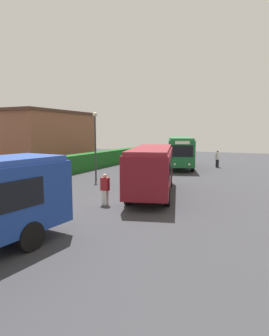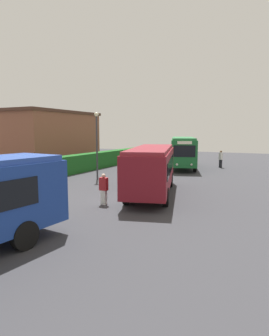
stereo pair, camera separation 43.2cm
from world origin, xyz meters
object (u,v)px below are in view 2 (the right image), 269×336
(bus_green, at_px, (183,151))
(person_far, at_px, (221,158))
(person_center, at_px, (104,188))
(traffic_cone, at_px, (49,186))
(lamppost, at_px, (97,138))
(person_right, at_px, (152,160))
(bus_maroon, at_px, (152,167))

(bus_green, distance_m, person_far, 4.35)
(person_center, distance_m, traffic_cone, 5.60)
(person_far, xyz_separation_m, lamppost, (-12.42, 7.90, 2.43))
(person_right, height_order, traffic_cone, person_right)
(bus_maroon, relative_size, traffic_cone, 15.05)
(person_right, distance_m, person_far, 7.50)
(bus_green, xyz_separation_m, person_far, (2.25, -3.62, -0.89))
(person_center, xyz_separation_m, person_right, (15.80, 3.62, -0.03))
(person_right, xyz_separation_m, traffic_cone, (-14.20, 1.72, -0.56))
(bus_maroon, height_order, bus_green, bus_green)
(person_right, relative_size, lamppost, 0.30)
(bus_green, xyz_separation_m, traffic_cone, (-15.36, 4.78, -1.59))
(bus_maroon, bearing_deg, person_far, -21.96)
(traffic_cone, relative_size, lamppost, 0.11)
(bus_green, distance_m, traffic_cone, 16.17)
(traffic_cone, xyz_separation_m, lamppost, (5.19, -0.50, 3.13))
(bus_maroon, height_order, lamppost, lamppost)
(person_center, height_order, traffic_cone, person_center)
(lamppost, bearing_deg, person_center, -144.53)
(lamppost, bearing_deg, person_far, -32.47)
(person_right, relative_size, person_far, 0.88)
(lamppost, bearing_deg, bus_maroon, -118.35)
(lamppost, bearing_deg, person_right, -7.74)
(person_center, relative_size, lamppost, 0.31)
(traffic_cone, bearing_deg, person_right, -6.91)
(bus_maroon, distance_m, bus_green, 13.67)
(person_center, bearing_deg, bus_green, 2.76)
(person_far, distance_m, lamppost, 14.92)
(bus_green, height_order, lamppost, lamppost)
(bus_green, bearing_deg, bus_maroon, -9.80)
(traffic_cone, bearing_deg, bus_green, -17.29)
(bus_green, distance_m, lamppost, 11.14)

